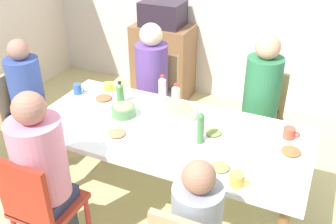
{
  "coord_description": "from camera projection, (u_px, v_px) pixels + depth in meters",
  "views": [
    {
      "loc": [
        1.0,
        -2.21,
        2.28
      ],
      "look_at": [
        0.0,
        0.0,
        0.87
      ],
      "focal_mm": 41.26,
      "sensor_mm": 36.0,
      "label": 1
    }
  ],
  "objects": [
    {
      "name": "ground_plane",
      "position": [
        168.0,
        202.0,
        3.24
      ],
      "size": [
        5.97,
        5.97,
        0.0
      ],
      "primitive_type": "plane",
      "color": "#C6BB7D"
    },
    {
      "name": "dining_table",
      "position": [
        168.0,
        137.0,
        2.92
      ],
      "size": [
        2.09,
        0.97,
        0.72
      ],
      "color": "white",
      "rests_on": "ground_plane"
    },
    {
      "name": "chair_0",
      "position": [
        25.0,
        114.0,
        3.49
      ],
      "size": [
        0.4,
        0.4,
        0.9
      ],
      "color": "tan",
      "rests_on": "ground_plane"
    },
    {
      "name": "person_0",
      "position": [
        28.0,
        95.0,
        3.35
      ],
      "size": [
        0.3,
        0.3,
        1.23
      ],
      "color": "navy",
      "rests_on": "ground_plane"
    },
    {
      "name": "chair_1",
      "position": [
        39.0,
        205.0,
        2.49
      ],
      "size": [
        0.4,
        0.4,
        0.9
      ],
      "color": "#AE3425",
      "rests_on": "ground_plane"
    },
    {
      "name": "person_1",
      "position": [
        42.0,
        165.0,
        2.43
      ],
      "size": [
        0.34,
        0.34,
        1.29
      ],
      "color": "#272E45",
      "rests_on": "ground_plane"
    },
    {
      "name": "chair_2",
      "position": [
        156.0,
        93.0,
        3.85
      ],
      "size": [
        0.4,
        0.4,
        0.9
      ],
      "color": "tan",
      "rests_on": "ground_plane"
    },
    {
      "name": "person_2",
      "position": [
        151.0,
        75.0,
        3.66
      ],
      "size": [
        0.31,
        0.31,
        1.24
      ],
      "color": "brown",
      "rests_on": "ground_plane"
    },
    {
      "name": "chair_4",
      "position": [
        260.0,
        115.0,
        3.48
      ],
      "size": [
        0.4,
        0.4,
        0.9
      ],
      "color": "tan",
      "rests_on": "ground_plane"
    },
    {
      "name": "person_4",
      "position": [
        261.0,
        94.0,
        3.28
      ],
      "size": [
        0.31,
        0.31,
        1.28
      ],
      "color": "#51423B",
      "rests_on": "ground_plane"
    },
    {
      "name": "plate_0",
      "position": [
        220.0,
        168.0,
        2.46
      ],
      "size": [
        0.23,
        0.23,
        0.04
      ],
      "color": "silver",
      "rests_on": "dining_table"
    },
    {
      "name": "plate_1",
      "position": [
        291.0,
        153.0,
        2.6
      ],
      "size": [
        0.24,
        0.24,
        0.04
      ],
      "color": "white",
      "rests_on": "dining_table"
    },
    {
      "name": "plate_2",
      "position": [
        213.0,
        134.0,
        2.8
      ],
      "size": [
        0.22,
        0.22,
        0.04
      ],
      "color": "white",
      "rests_on": "dining_table"
    },
    {
      "name": "plate_3",
      "position": [
        117.0,
        135.0,
        2.79
      ],
      "size": [
        0.24,
        0.24,
        0.04
      ],
      "color": "silver",
      "rests_on": "dining_table"
    },
    {
      "name": "plate_4",
      "position": [
        104.0,
        99.0,
        3.27
      ],
      "size": [
        0.26,
        0.26,
        0.04
      ],
      "color": "white",
      "rests_on": "dining_table"
    },
    {
      "name": "bowl_0",
      "position": [
        180.0,
        111.0,
        3.03
      ],
      "size": [
        0.28,
        0.28,
        0.09
      ],
      "color": "beige",
      "rests_on": "dining_table"
    },
    {
      "name": "bowl_1",
      "position": [
        123.0,
        110.0,
        3.04
      ],
      "size": [
        0.19,
        0.19,
        0.1
      ],
      "color": "#558752",
      "rests_on": "dining_table"
    },
    {
      "name": "cup_0",
      "position": [
        109.0,
        87.0,
        3.42
      ],
      "size": [
        0.12,
        0.09,
        0.07
      ],
      "color": "yellow",
      "rests_on": "dining_table"
    },
    {
      "name": "cup_1",
      "position": [
        289.0,
        133.0,
        2.76
      ],
      "size": [
        0.12,
        0.08,
        0.08
      ],
      "color": "#C44F39",
      "rests_on": "dining_table"
    },
    {
      "name": "cup_2",
      "position": [
        78.0,
        89.0,
        3.36
      ],
      "size": [
        0.11,
        0.07,
        0.09
      ],
      "color": "#355B99",
      "rests_on": "dining_table"
    },
    {
      "name": "cup_3",
      "position": [
        237.0,
        180.0,
        2.32
      ],
      "size": [
        0.13,
        0.09,
        0.09
      ],
      "color": "#E5BF4D",
      "rests_on": "dining_table"
    },
    {
      "name": "bottle_0",
      "position": [
        176.0,
        96.0,
        3.15
      ],
      "size": [
        0.07,
        0.07,
        0.2
      ],
      "color": "silver",
      "rests_on": "dining_table"
    },
    {
      "name": "bottle_1",
      "position": [
        162.0,
        89.0,
        3.21
      ],
      "size": [
        0.06,
        0.06,
        0.24
      ],
      "color": "silver",
      "rests_on": "dining_table"
    },
    {
      "name": "bottle_2",
      "position": [
        120.0,
        93.0,
        3.2
      ],
      "size": [
        0.06,
        0.06,
        0.19
      ],
      "color": "#43843D",
      "rests_on": "dining_table"
    },
    {
      "name": "bottle_3",
      "position": [
        201.0,
        128.0,
        2.67
      ],
      "size": [
        0.05,
        0.05,
        0.26
      ],
      "color": "#44793D",
      "rests_on": "dining_table"
    },
    {
      "name": "side_cabinet",
      "position": [
        163.0,
        62.0,
        4.71
      ],
      "size": [
        0.7,
        0.44,
        0.9
      ],
      "primitive_type": "cube",
      "color": "brown",
      "rests_on": "ground_plane"
    },
    {
      "name": "microwave",
      "position": [
        163.0,
        14.0,
        4.42
      ],
      "size": [
        0.48,
        0.36,
        0.28
      ],
      "primitive_type": "cube",
      "color": "#2C212F",
      "rests_on": "side_cabinet"
    }
  ]
}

